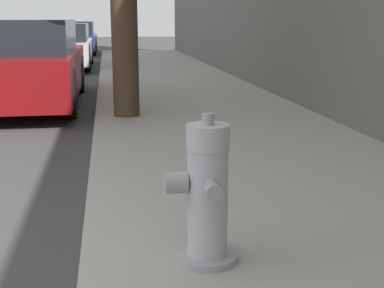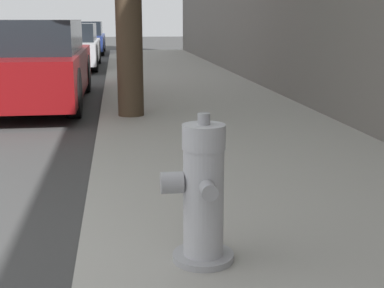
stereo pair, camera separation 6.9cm
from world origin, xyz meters
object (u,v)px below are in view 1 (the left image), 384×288
Objects in this scene: parked_car_near at (20,64)px; parked_car_far at (72,38)px; parked_car_mid at (60,46)px; fire_hydrant at (206,195)px.

parked_car_near reaches higher than parked_car_far.
parked_car_near is at bearing -90.79° from parked_car_mid.
fire_hydrant is 13.19m from parked_car_mid.
parked_car_mid is 6.41m from parked_car_far.
parked_car_near is 13.11m from parked_car_far.
parked_car_mid is at bearing 89.21° from parked_car_near.
parked_car_far reaches higher than parked_car_mid.
fire_hydrant is 6.65m from parked_car_near.
parked_car_mid is (0.09, 6.70, -0.05)m from parked_car_near.
parked_car_near reaches higher than parked_car_mid.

